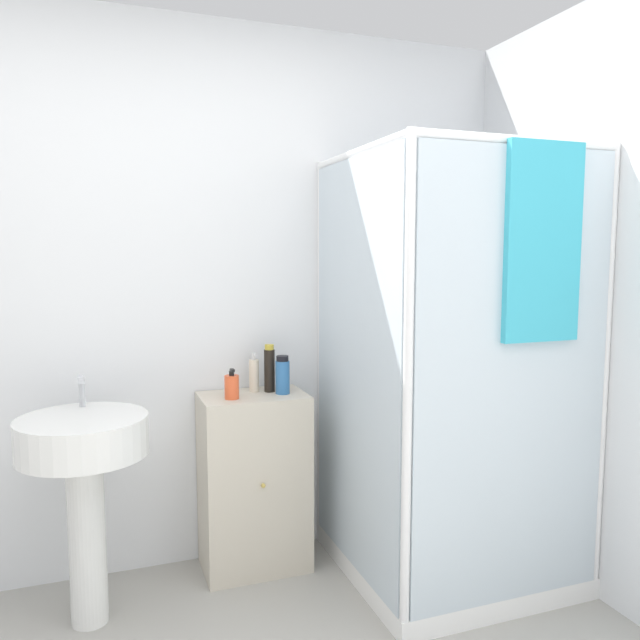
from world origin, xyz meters
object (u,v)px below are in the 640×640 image
at_px(shampoo_bottle_blue, 283,375).
at_px(lotion_bottle_white, 254,375).
at_px(shampoo_bottle_tall_black, 269,369).
at_px(soap_dispenser, 232,387).
at_px(sink, 84,465).

bearing_deg(shampoo_bottle_blue, lotion_bottle_white, 142.64).
xyz_separation_m(shampoo_bottle_blue, lotion_bottle_white, (-0.11, 0.09, -0.01)).
bearing_deg(lotion_bottle_white, shampoo_bottle_tall_black, -20.34).
bearing_deg(shampoo_bottle_tall_black, soap_dispenser, -157.71).
relative_size(sink, shampoo_bottle_tall_black, 4.37).
height_order(sink, lotion_bottle_white, lotion_bottle_white).
bearing_deg(lotion_bottle_white, shampoo_bottle_blue, -37.36).
bearing_deg(sink, shampoo_bottle_blue, 11.91).
distance_m(shampoo_bottle_blue, lotion_bottle_white, 0.14).
bearing_deg(sink, soap_dispenser, 14.66).
height_order(soap_dispenser, shampoo_bottle_blue, shampoo_bottle_blue).
distance_m(sink, shampoo_bottle_blue, 0.91).
distance_m(shampoo_bottle_tall_black, lotion_bottle_white, 0.08).
distance_m(sink, lotion_bottle_white, 0.83).
height_order(sink, soap_dispenser, sink).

